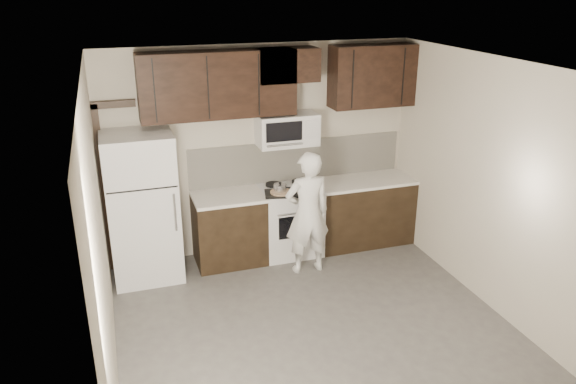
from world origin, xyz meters
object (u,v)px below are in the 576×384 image
stove (290,220)px  person (307,213)px  refrigerator (143,207)px  microwave (287,130)px

stove → person: size_ratio=0.61×
refrigerator → person: size_ratio=1.16×
stove → refrigerator: (-1.85, -0.05, 0.44)m
stove → person: 0.62m
stove → person: (0.04, -0.54, 0.31)m
microwave → person: size_ratio=0.49×
microwave → refrigerator: size_ratio=0.42×
stove → microwave: bearing=90.1°
refrigerator → person: refrigerator is taller
stove → person: bearing=-85.4°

